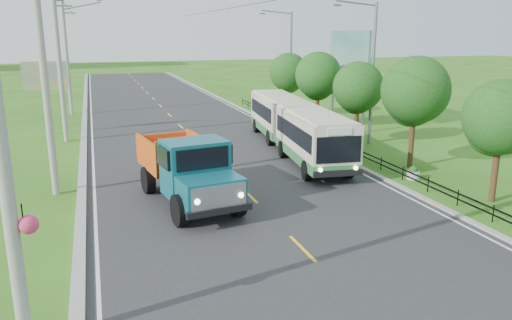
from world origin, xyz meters
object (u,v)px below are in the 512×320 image
pole_nearest (3,140)px  planter_far (292,121)px  tree_second (499,121)px  pole_mid (60,65)px  bus (295,123)px  planter_mid (339,142)px  tree_fifth (318,78)px  pole_near (46,81)px  tree_back (289,74)px  streetlight_far (289,59)px  planter_near (413,174)px  billboard_right (349,57)px  dump_truck (187,165)px  tree_fourth (358,90)px  billboard_left (45,80)px  pole_far (67,57)px  streetlight_mid (371,69)px  tree_third (414,94)px

pole_nearest → planter_far: (16.84, 25.00, -4.65)m
tree_second → planter_far: (-1.26, 19.86, -3.23)m
pole_mid → planter_far: pole_mid is taller
bus → planter_mid: bearing=15.3°
pole_nearest → tree_fifth: pole_nearest is taller
pole_nearest → pole_near: bearing=90.1°
tree_second → tree_back: size_ratio=0.96×
streetlight_far → planter_near: bearing=-95.3°
tree_second → billboard_right: bearing=82.2°
pole_nearest → dump_truck: 10.99m
tree_second → planter_mid: 12.36m
planter_near → pole_nearest: bearing=-151.9°
tree_fourth → planter_near: 8.87m
pole_nearest → dump_truck: (5.46, 8.96, -3.27)m
tree_back → billboard_right: billboard_right is taller
tree_second → dump_truck: tree_second is taller
billboard_left → billboard_right: 22.21m
planter_near → planter_mid: size_ratio=1.00×
pole_far → streetlight_mid: bearing=-45.1°
billboard_left → planter_far: bearing=-6.3°
streetlight_far → dump_truck: streetlight_far is taller
streetlight_mid → dump_truck: (-13.43, -8.04, -3.24)m
planter_far → tree_fifth: bearing=-56.0°
pole_near → tree_fifth: (18.12, 11.14, -1.24)m
pole_near → planter_near: (16.86, -3.00, -4.81)m
tree_second → bus: bearing=112.1°
tree_fourth → tree_fifth: bearing=90.0°
pole_far → streetlight_far: size_ratio=1.10×
pole_nearest → tree_second: size_ratio=1.89×
planter_near → planter_mid: (0.00, 8.00, 0.00)m
tree_fourth → billboard_right: (2.44, 5.86, 1.76)m
billboard_left → dump_truck: (6.72, -18.04, -2.21)m
tree_back → tree_second: bearing=-90.0°
planter_mid → billboard_right: 8.68m
pole_nearest → dump_truck: bearing=58.6°
planter_near → planter_far: (0.00, 16.00, 0.00)m
tree_back → bus: 13.60m
pole_mid → streetlight_mid: pole_mid is taller
planter_far → dump_truck: dump_truck is taller
tree_fourth → pole_far: bearing=133.9°
pole_mid → streetlight_mid: 20.16m
pole_near → planter_mid: 18.23m
tree_second → streetlight_far: (0.79, 25.86, 1.38)m
tree_third → streetlight_mid: size_ratio=0.66×
streetlight_mid → streetlight_far: same height
pole_far → planter_near: 32.19m
streetlight_far → planter_mid: streetlight_far is taller
tree_second → billboard_left: tree_second is taller
planter_near → pole_far: bearing=122.0°
planter_mid → bus: (-3.36, -0.52, 1.48)m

